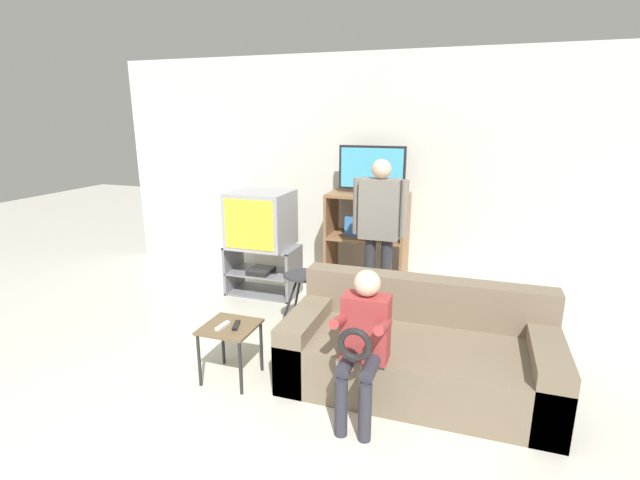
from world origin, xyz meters
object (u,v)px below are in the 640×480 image
(person_standing_adult, at_px, (380,223))
(television_flat, at_px, (372,171))
(television_main, at_px, (261,219))
(person_seated_child, at_px, (363,336))
(media_shelf, at_px, (367,240))
(couch, at_px, (418,352))
(remote_control_white, at_px, (223,326))
(tv_stand, at_px, (263,270))
(remote_control_black, at_px, (236,325))
(snack_table, at_px, (230,334))
(folding_stool, at_px, (304,285))

(person_standing_adult, bearing_deg, television_flat, 109.54)
(television_main, relative_size, person_standing_adult, 0.41)
(television_flat, distance_m, person_seated_child, 2.52)
(media_shelf, bearing_deg, person_standing_adult, -67.67)
(couch, bearing_deg, television_main, 145.35)
(television_flat, xyz_separation_m, couch, (0.79, -1.84, -1.09))
(television_main, xyz_separation_m, couch, (1.86, -1.29, -0.59))
(television_main, height_order, person_standing_adult, person_standing_adult)
(remote_control_white, bearing_deg, tv_stand, 112.22)
(remote_control_white, height_order, couch, couch)
(media_shelf, distance_m, couch, 2.03)
(television_flat, relative_size, couch, 0.39)
(person_seated_child, bearing_deg, couch, 59.82)
(television_main, distance_m, remote_control_black, 1.81)
(snack_table, bearing_deg, tv_stand, 107.51)
(person_standing_adult, bearing_deg, remote_control_white, -117.10)
(tv_stand, distance_m, snack_table, 1.74)
(couch, bearing_deg, remote_control_white, -163.16)
(couch, xyz_separation_m, person_standing_adult, (-0.55, 1.18, 0.67))
(television_main, distance_m, remote_control_white, 1.82)
(media_shelf, distance_m, remote_control_black, 2.26)
(remote_control_white, bearing_deg, person_seated_child, 1.04)
(media_shelf, bearing_deg, remote_control_black, -101.82)
(television_main, distance_m, couch, 2.34)
(remote_control_white, xyz_separation_m, person_standing_adult, (0.82, 1.60, 0.49))
(folding_stool, bearing_deg, television_flat, 78.06)
(television_flat, height_order, person_standing_adult, television_flat)
(television_main, relative_size, remote_control_black, 4.36)
(tv_stand, bearing_deg, folding_stool, -45.25)
(remote_control_black, relative_size, person_standing_adult, 0.09)
(couch, relative_size, person_seated_child, 1.91)
(snack_table, height_order, person_seated_child, person_seated_child)
(remote_control_black, bearing_deg, folding_stool, 59.37)
(media_shelf, relative_size, person_standing_adult, 0.71)
(remote_control_black, xyz_separation_m, person_standing_adult, (0.73, 1.56, 0.49))
(remote_control_black, bearing_deg, media_shelf, 60.91)
(tv_stand, distance_m, remote_control_white, 1.77)
(snack_table, xyz_separation_m, remote_control_white, (-0.04, -0.04, 0.08))
(media_shelf, height_order, person_seated_child, media_shelf)
(television_main, bearing_deg, remote_control_black, -70.62)
(television_main, bearing_deg, snack_table, -72.29)
(tv_stand, height_order, person_standing_adult, person_standing_adult)
(folding_stool, relative_size, person_standing_adult, 0.38)
(tv_stand, distance_m, folding_stool, 1.13)
(tv_stand, distance_m, remote_control_black, 1.76)
(television_flat, relative_size, folding_stool, 1.27)
(remote_control_white, height_order, person_standing_adult, person_standing_adult)
(television_flat, relative_size, person_seated_child, 0.74)
(couch, bearing_deg, person_standing_adult, 114.97)
(person_seated_child, bearing_deg, television_flat, 101.72)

